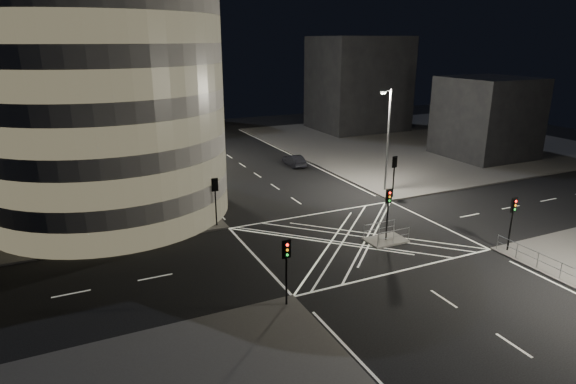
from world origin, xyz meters
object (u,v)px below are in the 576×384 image
street_lamp_left_near (189,149)px  street_lamp_right_far (388,137)px  street_lamp_left_far (152,119)px  sedan (294,161)px  traffic_signal_nl (286,260)px  traffic_signal_fl (215,193)px  traffic_signal_fr (394,169)px  central_island (386,240)px  traffic_signal_nr (513,214)px  traffic_signal_island (388,205)px

street_lamp_left_near → street_lamp_right_far: bearing=-9.0°
street_lamp_left_far → sedan: bearing=-28.5°
street_lamp_right_far → sedan: 14.30m
traffic_signal_nl → street_lamp_left_far: size_ratio=0.40×
traffic_signal_fl → street_lamp_left_far: (-0.64, 23.20, 2.63)m
traffic_signal_fr → central_island: bearing=-129.3°
traffic_signal_nl → traffic_signal_fr: same height
traffic_signal_nl → street_lamp_left_near: bearing=91.9°
central_island → traffic_signal_nr: bearing=-37.9°
traffic_signal_nr → street_lamp_left_far: size_ratio=0.40×
traffic_signal_nr → traffic_signal_island: bearing=142.1°
traffic_signal_fl → traffic_signal_fr: size_ratio=1.00×
traffic_signal_fl → street_lamp_left_near: size_ratio=0.40×
street_lamp_left_far → street_lamp_right_far: size_ratio=1.00×
traffic_signal_fr → traffic_signal_nr: (0.00, -13.60, 0.00)m
street_lamp_left_far → street_lamp_right_far: same height
traffic_signal_nr → street_lamp_right_far: street_lamp_right_far is taller
traffic_signal_fr → street_lamp_right_far: street_lamp_right_far is taller
traffic_signal_fl → sedan: bearing=46.4°
traffic_signal_nl → sedan: 32.14m
street_lamp_left_far → street_lamp_right_far: (18.87, -21.00, 0.00)m
central_island → traffic_signal_nr: traffic_signal_nr is taller
street_lamp_left_far → traffic_signal_fr: bearing=-51.8°
street_lamp_left_near → traffic_signal_fr: bearing=-15.9°
sedan → traffic_signal_fl: bearing=48.3°
central_island → street_lamp_left_near: size_ratio=0.30×
traffic_signal_nl → street_lamp_right_far: 24.27m
traffic_signal_fl → traffic_signal_fr: bearing=0.0°
traffic_signal_island → street_lamp_left_near: bearing=130.3°
traffic_signal_fl → street_lamp_left_far: bearing=91.6°
traffic_signal_island → street_lamp_left_near: (-11.44, 13.50, 2.63)m
traffic_signal_island → street_lamp_left_far: street_lamp_left_far is taller
traffic_signal_fl → street_lamp_left_near: bearing=97.0°
traffic_signal_fr → street_lamp_left_near: street_lamp_left_near is taller
central_island → street_lamp_left_far: bearing=110.0°
central_island → traffic_signal_island: bearing=0.0°
street_lamp_left_near → sedan: (14.97, 9.88, -4.85)m
central_island → street_lamp_right_far: street_lamp_right_far is taller
street_lamp_left_near → street_lamp_left_far: 18.00m
central_island → street_lamp_left_near: street_lamp_left_near is taller
street_lamp_right_far → traffic_signal_fr: bearing=-106.1°
traffic_signal_fr → traffic_signal_island: 10.73m
traffic_signal_fr → street_lamp_right_far: (0.64, 2.20, 2.63)m
traffic_signal_island → traffic_signal_nr: bearing=-37.9°
central_island → traffic_signal_nl: 12.36m
street_lamp_left_near → street_lamp_left_far: (0.00, 18.00, 0.00)m
traffic_signal_island → sedan: traffic_signal_island is taller
traffic_signal_fr → traffic_signal_island: size_ratio=1.00×
traffic_signal_fl → traffic_signal_nr: size_ratio=1.00×
traffic_signal_fl → street_lamp_right_far: 18.55m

